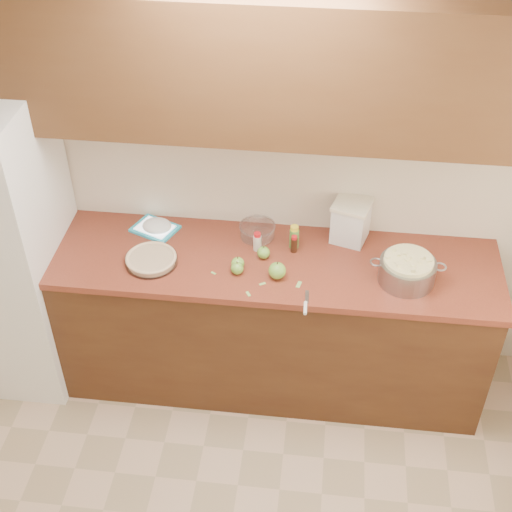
# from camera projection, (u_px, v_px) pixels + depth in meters

# --- Properties ---
(room_shell) EXTENTS (3.60, 3.60, 3.60)m
(room_shell) POSITION_uv_depth(u_px,v_px,m) (205.00, 443.00, 2.47)
(room_shell) COLOR tan
(room_shell) RESTS_ON ground
(counter_run) EXTENTS (2.64, 0.68, 0.92)m
(counter_run) POSITION_uv_depth(u_px,v_px,m) (255.00, 319.00, 4.13)
(counter_run) COLOR #482914
(counter_run) RESTS_ON ground
(upper_cabinets) EXTENTS (2.60, 0.34, 0.70)m
(upper_cabinets) POSITION_uv_depth(u_px,v_px,m) (259.00, 67.00, 3.31)
(upper_cabinets) COLOR #4F2F18
(upper_cabinets) RESTS_ON room_shell
(pie) EXTENTS (0.28, 0.28, 0.05)m
(pie) POSITION_uv_depth(u_px,v_px,m) (151.00, 259.00, 3.80)
(pie) COLOR silver
(pie) RESTS_ON counter_run
(colander) EXTENTS (0.39, 0.29, 0.15)m
(colander) POSITION_uv_depth(u_px,v_px,m) (407.00, 270.00, 3.66)
(colander) COLOR gray
(colander) RESTS_ON counter_run
(flour_canister) EXTENTS (0.24, 0.24, 0.24)m
(flour_canister) POSITION_uv_depth(u_px,v_px,m) (351.00, 221.00, 3.90)
(flour_canister) COLOR silver
(flour_canister) RESTS_ON counter_run
(tablet) EXTENTS (0.29, 0.26, 0.02)m
(tablet) POSITION_uv_depth(u_px,v_px,m) (155.00, 229.00, 4.04)
(tablet) COLOR #2BB0D2
(tablet) RESTS_ON counter_run
(paring_knife) EXTENTS (0.02, 0.18, 0.02)m
(paring_knife) POSITION_uv_depth(u_px,v_px,m) (306.00, 306.00, 3.54)
(paring_knife) COLOR gray
(paring_knife) RESTS_ON counter_run
(lemon_bottle) EXTENTS (0.05, 0.05, 0.14)m
(lemon_bottle) POSITION_uv_depth(u_px,v_px,m) (294.00, 237.00, 3.88)
(lemon_bottle) COLOR #4C8C38
(lemon_bottle) RESTS_ON counter_run
(cinnamon_shaker) EXTENTS (0.05, 0.05, 0.11)m
(cinnamon_shaker) POSITION_uv_depth(u_px,v_px,m) (257.00, 242.00, 3.87)
(cinnamon_shaker) COLOR beige
(cinnamon_shaker) RESTS_ON counter_run
(vanilla_bottle) EXTENTS (0.04, 0.04, 0.10)m
(vanilla_bottle) POSITION_uv_depth(u_px,v_px,m) (294.00, 244.00, 3.86)
(vanilla_bottle) COLOR black
(vanilla_bottle) RESTS_ON counter_run
(mixing_bowl) EXTENTS (0.21, 0.21, 0.08)m
(mixing_bowl) POSITION_uv_depth(u_px,v_px,m) (257.00, 230.00, 3.97)
(mixing_bowl) COLOR silver
(mixing_bowl) RESTS_ON counter_run
(paper_towel) EXTENTS (0.19, 0.17, 0.07)m
(paper_towel) POSITION_uv_depth(u_px,v_px,m) (157.00, 226.00, 4.01)
(paper_towel) COLOR white
(paper_towel) RESTS_ON counter_run
(apple_left) EXTENTS (0.07, 0.07, 0.08)m
(apple_left) POSITION_uv_depth(u_px,v_px,m) (238.00, 263.00, 3.76)
(apple_left) COLOR #69A035
(apple_left) RESTS_ON counter_run
(apple_center) EXTENTS (0.07, 0.07, 0.08)m
(apple_center) POSITION_uv_depth(u_px,v_px,m) (263.00, 253.00, 3.83)
(apple_center) COLOR #69A035
(apple_center) RESTS_ON counter_run
(apple_front) EXTENTS (0.07, 0.07, 0.08)m
(apple_front) POSITION_uv_depth(u_px,v_px,m) (237.00, 268.00, 3.73)
(apple_front) COLOR #69A035
(apple_front) RESTS_ON counter_run
(apple_extra) EXTENTS (0.09, 0.09, 0.10)m
(apple_extra) POSITION_uv_depth(u_px,v_px,m) (277.00, 271.00, 3.70)
(apple_extra) COLOR #69A035
(apple_extra) RESTS_ON counter_run
(peel_a) EXTENTS (0.03, 0.05, 0.00)m
(peel_a) POSITION_uv_depth(u_px,v_px,m) (299.00, 284.00, 3.68)
(peel_a) COLOR #8CC35E
(peel_a) RESTS_ON counter_run
(peel_b) EXTENTS (0.03, 0.04, 0.00)m
(peel_b) POSITION_uv_depth(u_px,v_px,m) (248.00, 294.00, 3.62)
(peel_b) COLOR #8CC35E
(peel_b) RESTS_ON counter_run
(peel_c) EXTENTS (0.03, 0.02, 0.00)m
(peel_c) POSITION_uv_depth(u_px,v_px,m) (213.00, 273.00, 3.75)
(peel_c) COLOR #8CC35E
(peel_c) RESTS_ON counter_run
(peel_d) EXTENTS (0.04, 0.03, 0.00)m
(peel_d) POSITION_uv_depth(u_px,v_px,m) (262.00, 284.00, 3.68)
(peel_d) COLOR #8CC35E
(peel_d) RESTS_ON counter_run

